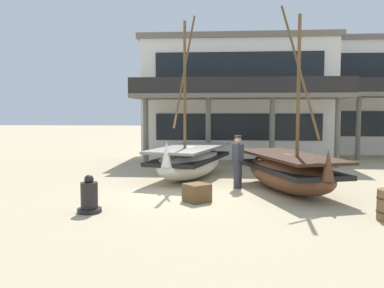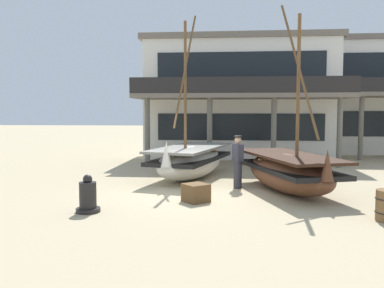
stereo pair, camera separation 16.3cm
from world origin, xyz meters
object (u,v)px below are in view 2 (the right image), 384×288
(fishing_boat_centre_large, at_px, (191,160))
(fisherman_by_hull, at_px, (238,162))
(fishing_boat_near_left, at_px, (288,171))
(capstan_winch, at_px, (88,197))
(cargo_crate, at_px, (196,193))
(harbor_building_main, at_px, (239,98))
(harbor_building_annex, at_px, (355,97))

(fishing_boat_centre_large, distance_m, fisherman_by_hull, 2.55)
(fishing_boat_near_left, xyz_separation_m, fisherman_by_hull, (-1.52, 0.39, 0.20))
(fishing_boat_centre_large, distance_m, capstan_winch, 5.71)
(capstan_winch, xyz_separation_m, cargo_crate, (2.52, 1.36, -0.12))
(fisherman_by_hull, bearing_deg, cargo_crate, -119.50)
(fishing_boat_near_left, relative_size, capstan_winch, 6.22)
(fisherman_by_hull, bearing_deg, fishing_boat_near_left, -14.24)
(fishing_boat_centre_large, xyz_separation_m, harbor_building_main, (1.95, 8.51, 2.56))
(fishing_boat_centre_large, relative_size, harbor_building_annex, 0.67)
(fisherman_by_hull, relative_size, capstan_winch, 1.83)
(fishing_boat_near_left, distance_m, capstan_winch, 6.04)
(fisherman_by_hull, distance_m, cargo_crate, 2.45)
(fishing_boat_centre_large, bearing_deg, capstan_winch, -110.73)
(harbor_building_main, bearing_deg, cargo_crate, -96.60)
(capstan_winch, height_order, harbor_building_annex, harbor_building_annex)
(fishing_boat_centre_large, height_order, harbor_building_main, harbor_building_main)
(fishing_boat_near_left, xyz_separation_m, harbor_building_main, (-1.24, 10.80, 2.57))
(fisherman_by_hull, bearing_deg, harbor_building_annex, 60.39)
(fishing_boat_centre_large, distance_m, harbor_building_main, 9.10)
(fishing_boat_centre_large, relative_size, cargo_crate, 10.12)
(fishing_boat_near_left, xyz_separation_m, cargo_crate, (-2.69, -1.68, -0.39))
(cargo_crate, xyz_separation_m, harbor_building_annex, (8.75, 15.40, 3.14))
(harbor_building_main, bearing_deg, fishing_boat_near_left, -83.44)
(capstan_winch, relative_size, harbor_building_main, 0.09)
(capstan_winch, xyz_separation_m, harbor_building_annex, (11.27, 16.76, 3.02))
(fisherman_by_hull, relative_size, cargo_crate, 2.85)
(harbor_building_main, bearing_deg, harbor_building_annex, 21.80)
(fishing_boat_near_left, bearing_deg, cargo_crate, -147.96)
(fisherman_by_hull, height_order, capstan_winch, fisherman_by_hull)
(cargo_crate, bearing_deg, fishing_boat_centre_large, 97.25)
(fishing_boat_near_left, relative_size, cargo_crate, 9.71)
(fishing_boat_near_left, height_order, capstan_winch, fishing_boat_near_left)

